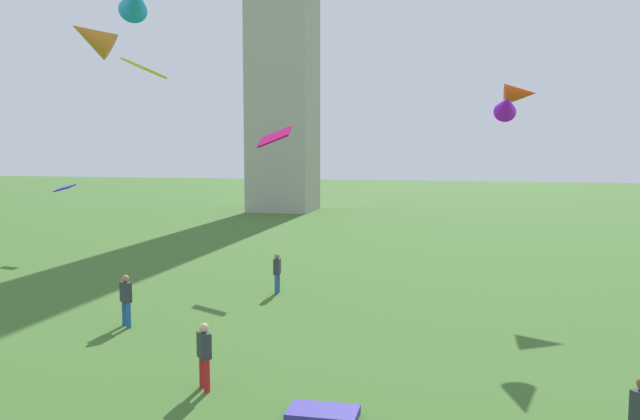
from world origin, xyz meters
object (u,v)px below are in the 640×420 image
Objects in this scene: person_1 at (277,271)px; kite_flying_3 at (65,188)px; kite_bundle_0 at (323,414)px; kite_flying_5 at (144,68)px; kite_flying_4 at (92,36)px; kite_flying_1 at (135,0)px; person_0 at (204,352)px; person_2 at (126,297)px; kite_flying_0 at (520,94)px; kite_flying_2 at (275,137)px; kite_flying_6 at (506,105)px.

kite_flying_3 is at bearing 58.08° from person_1.
kite_bundle_0 is (4.84, -12.14, -0.87)m from person_1.
kite_bundle_0 is at bearing 159.69° from kite_flying_5.
kite_flying_4 is 25.45m from kite_bundle_0.
kite_flying_1 reaches higher than kite_flying_5.
person_0 is at bearing -51.06° from kite_flying_3.
person_1 is 0.94× the size of person_2.
kite_flying_1 is 8.81m from kite_flying_5.
kite_flying_5 is at bearing -46.77° from kite_flying_3.
kite_flying_0 is 0.56× the size of kite_flying_1.
kite_flying_5 reaches higher than kite_flying_0.
kite_flying_2 reaches higher than person_0.
kite_flying_1 is 24.65m from kite_bundle_0.
kite_flying_1 reaches higher than kite_bundle_0.
person_2 is 16.68m from kite_flying_1.
kite_flying_0 is 0.86× the size of kite_flying_2.
kite_flying_1 reaches higher than person_0.
person_0 is 0.63× the size of kite_flying_1.
kite_bundle_0 is (-4.44, -12.53, -7.77)m from kite_flying_6.
kite_flying_4 is 1.85× the size of kite_bundle_0.
kite_flying_1 reaches higher than kite_flying_2.
kite_flying_5 reaches higher than person_0.
kite_bundle_0 is at bearing -112.20° from kite_flying_6.
person_2 is (-5.03, 4.86, 0.05)m from person_0.
person_2 is 20.37m from kite_flying_0.
kite_flying_5 is 14.20m from kite_flying_6.
person_1 is 9.87m from kite_flying_5.
kite_flying_6 reaches higher than kite_flying_3.
kite_flying_0 is at bearing 74.07° from kite_bundle_0.
kite_flying_1 is 1.55× the size of kite_flying_2.
kite_flying_0 is 21.61m from kite_flying_4.
person_0 is at bearing -75.84° from kite_flying_2.
person_1 is 0.97× the size of kite_flying_5.
kite_flying_3 reaches higher than person_2.
person_1 is at bearing -29.09° from kite_flying_3.
kite_flying_4 is at bearing 93.47° from kite_flying_0.
person_2 reaches higher than person_1.
person_2 is (-3.57, -6.23, 0.06)m from person_1.
person_0 is 3.64m from kite_bundle_0.
person_1 reaches higher than kite_bundle_0.
kite_flying_6 is at bearing 50.44° from kite_flying_4.
kite_flying_0 is at bearing -5.11° from kite_flying_3.
person_2 is 1.02× the size of kite_flying_2.
kite_flying_4 reaches higher than kite_flying_3.
kite_flying_4 reaches higher than kite_flying_6.
person_1 is at bearing -59.20° from kite_flying_1.
kite_flying_6 is (20.30, -3.53, -4.00)m from kite_flying_4.
person_1 is 0.96× the size of kite_flying_2.
kite_flying_0 is 19.44m from kite_flying_1.
kite_flying_2 is at bearing 152.85° from kite_flying_6.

